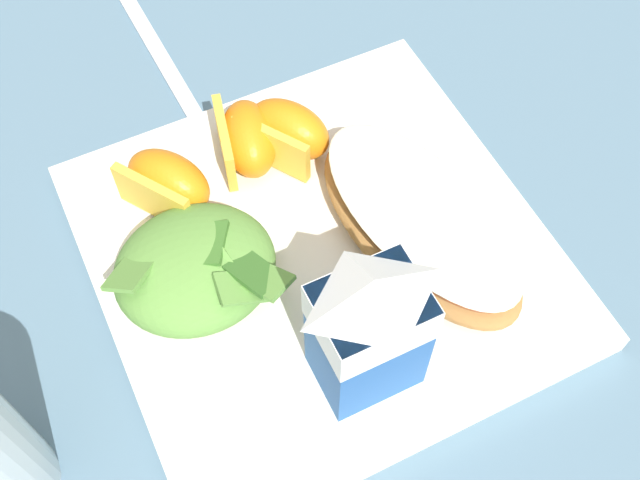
{
  "coord_description": "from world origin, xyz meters",
  "views": [
    {
      "loc": [
        0.12,
        0.24,
        0.45
      ],
      "look_at": [
        0.0,
        0.0,
        0.03
      ],
      "focal_mm": 44.53,
      "sensor_mm": 36.0,
      "label": 1
    }
  ],
  "objects_px": {
    "milk_carton": "(369,326)",
    "orange_wedge_middle": "(246,139)",
    "orange_wedge_rear": "(167,183)",
    "metal_fork": "(178,85)",
    "orange_wedge_front": "(288,131)",
    "green_salad_pile": "(196,268)",
    "white_plate": "(320,254)",
    "cheesy_pizza_bread": "(419,223)"
  },
  "relations": [
    {
      "from": "green_salad_pile",
      "to": "orange_wedge_middle",
      "type": "relative_size",
      "value": 1.57
    },
    {
      "from": "white_plate",
      "to": "green_salad_pile",
      "type": "bearing_deg",
      "value": -6.61
    },
    {
      "from": "orange_wedge_middle",
      "to": "orange_wedge_rear",
      "type": "relative_size",
      "value": 0.95
    },
    {
      "from": "orange_wedge_front",
      "to": "white_plate",
      "type": "bearing_deg",
      "value": 79.32
    },
    {
      "from": "white_plate",
      "to": "orange_wedge_rear",
      "type": "height_order",
      "value": "orange_wedge_rear"
    },
    {
      "from": "white_plate",
      "to": "orange_wedge_middle",
      "type": "distance_m",
      "value": 0.09
    },
    {
      "from": "metal_fork",
      "to": "milk_carton",
      "type": "bearing_deg",
      "value": 93.61
    },
    {
      "from": "orange_wedge_front",
      "to": "orange_wedge_middle",
      "type": "bearing_deg",
      "value": -12.56
    },
    {
      "from": "white_plate",
      "to": "milk_carton",
      "type": "distance_m",
      "value": 0.11
    },
    {
      "from": "orange_wedge_middle",
      "to": "orange_wedge_rear",
      "type": "height_order",
      "value": "same"
    },
    {
      "from": "green_salad_pile",
      "to": "orange_wedge_front",
      "type": "relative_size",
      "value": 1.5
    },
    {
      "from": "metal_fork",
      "to": "orange_wedge_front",
      "type": "bearing_deg",
      "value": 114.0
    },
    {
      "from": "orange_wedge_rear",
      "to": "green_salad_pile",
      "type": "bearing_deg",
      "value": 84.58
    },
    {
      "from": "orange_wedge_front",
      "to": "metal_fork",
      "type": "bearing_deg",
      "value": -66.0
    },
    {
      "from": "milk_carton",
      "to": "orange_wedge_rear",
      "type": "distance_m",
      "value": 0.18
    },
    {
      "from": "orange_wedge_front",
      "to": "orange_wedge_rear",
      "type": "xyz_separation_m",
      "value": [
        0.09,
        0.0,
        0.0
      ]
    },
    {
      "from": "white_plate",
      "to": "orange_wedge_middle",
      "type": "height_order",
      "value": "orange_wedge_middle"
    },
    {
      "from": "white_plate",
      "to": "orange_wedge_front",
      "type": "xyz_separation_m",
      "value": [
        -0.02,
        -0.08,
        0.03
      ]
    },
    {
      "from": "white_plate",
      "to": "green_salad_pile",
      "type": "height_order",
      "value": "green_salad_pile"
    },
    {
      "from": "milk_carton",
      "to": "orange_wedge_front",
      "type": "xyz_separation_m",
      "value": [
        -0.03,
        -0.17,
        -0.04
      ]
    },
    {
      "from": "white_plate",
      "to": "orange_wedge_rear",
      "type": "relative_size",
      "value": 4.01
    },
    {
      "from": "orange_wedge_front",
      "to": "orange_wedge_middle",
      "type": "distance_m",
      "value": 0.03
    },
    {
      "from": "orange_wedge_rear",
      "to": "metal_fork",
      "type": "distance_m",
      "value": 0.12
    },
    {
      "from": "cheesy_pizza_bread",
      "to": "green_salad_pile",
      "type": "bearing_deg",
      "value": -12.26
    },
    {
      "from": "orange_wedge_front",
      "to": "orange_wedge_middle",
      "type": "relative_size",
      "value": 1.05
    },
    {
      "from": "white_plate",
      "to": "orange_wedge_rear",
      "type": "bearing_deg",
      "value": -46.57
    },
    {
      "from": "cheesy_pizza_bread",
      "to": "orange_wedge_middle",
      "type": "relative_size",
      "value": 2.72
    },
    {
      "from": "cheesy_pizza_bread",
      "to": "milk_carton",
      "type": "xyz_separation_m",
      "value": [
        0.07,
        0.07,
        0.04
      ]
    },
    {
      "from": "orange_wedge_middle",
      "to": "metal_fork",
      "type": "distance_m",
      "value": 0.1
    },
    {
      "from": "milk_carton",
      "to": "orange_wedge_middle",
      "type": "height_order",
      "value": "milk_carton"
    },
    {
      "from": "milk_carton",
      "to": "orange_wedge_middle",
      "type": "bearing_deg",
      "value": -90.27
    },
    {
      "from": "cheesy_pizza_bread",
      "to": "milk_carton",
      "type": "bearing_deg",
      "value": 41.87
    },
    {
      "from": "cheesy_pizza_bread",
      "to": "orange_wedge_front",
      "type": "bearing_deg",
      "value": -66.74
    },
    {
      "from": "milk_carton",
      "to": "metal_fork",
      "type": "distance_m",
      "value": 0.28
    },
    {
      "from": "orange_wedge_front",
      "to": "orange_wedge_rear",
      "type": "bearing_deg",
      "value": 3.01
    },
    {
      "from": "cheesy_pizza_bread",
      "to": "green_salad_pile",
      "type": "relative_size",
      "value": 1.73
    },
    {
      "from": "green_salad_pile",
      "to": "metal_fork",
      "type": "bearing_deg",
      "value": -105.6
    },
    {
      "from": "orange_wedge_front",
      "to": "milk_carton",
      "type": "bearing_deg",
      "value": 80.3
    },
    {
      "from": "white_plate",
      "to": "milk_carton",
      "type": "relative_size",
      "value": 2.55
    },
    {
      "from": "white_plate",
      "to": "milk_carton",
      "type": "bearing_deg",
      "value": 81.23
    },
    {
      "from": "milk_carton",
      "to": "green_salad_pile",
      "type": "bearing_deg",
      "value": -55.33
    },
    {
      "from": "orange_wedge_rear",
      "to": "metal_fork",
      "type": "xyz_separation_m",
      "value": [
        -0.04,
        -0.11,
        -0.03
      ]
    }
  ]
}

